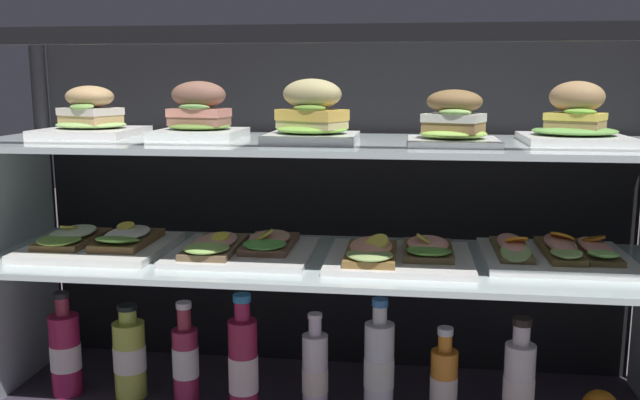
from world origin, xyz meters
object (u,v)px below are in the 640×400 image
at_px(open_sandwich_tray_mid_right, 398,253).
at_px(juice_bottle_near_post, 519,383).
at_px(juice_bottle_front_fourth, 379,366).
at_px(juice_bottle_front_second, 186,360).
at_px(plated_roll_sandwich_right_of_center, 454,124).
at_px(plated_roll_sandwich_far_right, 91,118).
at_px(juice_bottle_tucked_behind, 243,363).
at_px(juice_bottle_back_center, 444,381).
at_px(juice_bottle_front_middle, 65,353).
at_px(open_sandwich_tray_center, 100,242).
at_px(juice_bottle_back_left, 315,370).
at_px(juice_bottle_front_right_end, 130,356).
at_px(plated_roll_sandwich_mid_left, 199,117).
at_px(open_sandwich_tray_near_right_corner, 556,253).
at_px(open_sandwich_tray_right_of_center, 242,247).
at_px(plated_roll_sandwich_center, 312,118).
at_px(plated_roll_sandwich_mid_right, 575,122).

xyz_separation_m(open_sandwich_tray_mid_right, juice_bottle_near_post, (0.25, -0.02, -0.26)).
bearing_deg(juice_bottle_front_fourth, juice_bottle_front_second, -179.16).
bearing_deg(plated_roll_sandwich_right_of_center, plated_roll_sandwich_far_right, 172.17).
xyz_separation_m(juice_bottle_tucked_behind, juice_bottle_back_center, (0.43, 0.03, -0.03)).
relative_size(juice_bottle_front_middle, juice_bottle_near_post, 1.05).
relative_size(juice_bottle_tucked_behind, juice_bottle_back_center, 1.33).
relative_size(open_sandwich_tray_center, juice_bottle_back_left, 1.41).
bearing_deg(juice_bottle_back_left, juice_bottle_front_right_end, -179.31).
xyz_separation_m(juice_bottle_tucked_behind, juice_bottle_back_left, (0.15, 0.03, -0.02)).
distance_m(plated_roll_sandwich_mid_left, juice_bottle_front_right_end, 0.56).
bearing_deg(juice_bottle_front_second, plated_roll_sandwich_right_of_center, -3.31).
bearing_deg(juice_bottle_front_middle, juice_bottle_tucked_behind, -1.85).
height_order(plated_roll_sandwich_far_right, juice_bottle_front_right_end, plated_roll_sandwich_far_right).
relative_size(juice_bottle_front_second, juice_bottle_tucked_behind, 0.89).
height_order(plated_roll_sandwich_mid_left, juice_bottle_front_fourth, plated_roll_sandwich_mid_left).
distance_m(plated_roll_sandwich_mid_left, juice_bottle_back_center, 0.78).
xyz_separation_m(open_sandwich_tray_mid_right, juice_bottle_front_right_end, (-0.60, -0.00, -0.26)).
bearing_deg(juice_bottle_back_center, juice_bottle_near_post, -7.60).
xyz_separation_m(open_sandwich_tray_near_right_corner, juice_bottle_back_left, (-0.50, -0.04, -0.27)).
xyz_separation_m(plated_roll_sandwich_mid_left, juice_bottle_tucked_behind, (0.11, -0.08, -0.53)).
distance_m(open_sandwich_tray_mid_right, juice_bottle_front_second, 0.53).
xyz_separation_m(open_sandwich_tray_right_of_center, open_sandwich_tray_near_right_corner, (0.66, 0.03, 0.00)).
distance_m(open_sandwich_tray_near_right_corner, juice_bottle_near_post, 0.28).
relative_size(open_sandwich_tray_right_of_center, juice_bottle_near_post, 1.30).
xyz_separation_m(juice_bottle_front_second, juice_bottle_back_center, (0.57, 0.01, -0.02)).
height_order(plated_roll_sandwich_center, open_sandwich_tray_mid_right, plated_roll_sandwich_center).
distance_m(plated_roll_sandwich_mid_left, open_sandwich_tray_center, 0.36).
bearing_deg(plated_roll_sandwich_right_of_center, juice_bottle_back_center, 89.06).
xyz_separation_m(plated_roll_sandwich_right_of_center, open_sandwich_tray_center, (-0.76, 0.05, -0.27)).
distance_m(open_sandwich_tray_center, open_sandwich_tray_mid_right, 0.66).
distance_m(open_sandwich_tray_center, juice_bottle_front_fourth, 0.67).
relative_size(plated_roll_sandwich_mid_left, plated_roll_sandwich_mid_right, 0.90).
xyz_separation_m(juice_bottle_front_fourth, juice_bottle_near_post, (0.29, -0.02, -0.01)).
distance_m(open_sandwich_tray_right_of_center, juice_bottle_back_left, 0.31).
distance_m(juice_bottle_front_right_end, juice_bottle_near_post, 0.85).
bearing_deg(open_sandwich_tray_near_right_corner, juice_bottle_back_left, -174.88).
bearing_deg(juice_bottle_back_left, open_sandwich_tray_near_right_corner, 5.12).
relative_size(plated_roll_sandwich_mid_right, juice_bottle_front_right_end, 0.94).
xyz_separation_m(juice_bottle_front_right_end, juice_bottle_front_fourth, (0.56, 0.00, 0.01)).
xyz_separation_m(open_sandwich_tray_mid_right, juice_bottle_back_left, (-0.17, 0.00, -0.27)).
distance_m(open_sandwich_tray_right_of_center, juice_bottle_tucked_behind, 0.25).
bearing_deg(open_sandwich_tray_center, plated_roll_sandwich_mid_left, 13.07).
bearing_deg(plated_roll_sandwich_mid_left, open_sandwich_tray_mid_right, -7.67).
height_order(open_sandwich_tray_right_of_center, open_sandwich_tray_mid_right, open_sandwich_tray_mid_right).
height_order(plated_roll_sandwich_far_right, juice_bottle_front_middle, plated_roll_sandwich_far_right).
bearing_deg(open_sandwich_tray_mid_right, juice_bottle_front_right_end, -179.53).
height_order(open_sandwich_tray_center, juice_bottle_near_post, open_sandwich_tray_center).
bearing_deg(open_sandwich_tray_mid_right, plated_roll_sandwich_center, -171.86).
xyz_separation_m(open_sandwich_tray_right_of_center, juice_bottle_front_right_end, (-0.26, -0.02, -0.26)).
height_order(open_sandwich_tray_right_of_center, juice_bottle_back_left, open_sandwich_tray_right_of_center).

